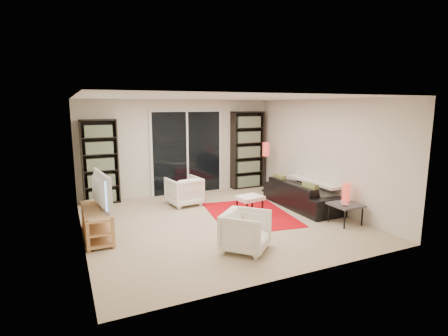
{
  "coord_description": "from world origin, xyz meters",
  "views": [
    {
      "loc": [
        -2.69,
        -6.05,
        2.25
      ],
      "look_at": [
        0.25,
        0.3,
        1.0
      ],
      "focal_mm": 28.0,
      "sensor_mm": 36.0,
      "label": 1
    }
  ],
  "objects": [
    {
      "name": "wall_back",
      "position": [
        0.0,
        2.5,
        1.2
      ],
      "size": [
        5.0,
        0.02,
        2.4
      ],
      "primitive_type": "cube",
      "color": "beige",
      "rests_on": "ground"
    },
    {
      "name": "sofa",
      "position": [
        2.09,
        0.12,
        0.3
      ],
      "size": [
        0.82,
        2.04,
        0.59
      ],
      "primitive_type": "imported",
      "rotation": [
        0.0,
        0.0,
        1.56
      ],
      "color": "black",
      "rests_on": "floor"
    },
    {
      "name": "floor",
      "position": [
        0.0,
        0.0,
        0.0
      ],
      "size": [
        5.0,
        5.0,
        0.0
      ],
      "primitive_type": "plane",
      "color": "#BFAF88",
      "rests_on": "ground"
    },
    {
      "name": "table_lamp",
      "position": [
        2.28,
        -1.03,
        0.58
      ],
      "size": [
        0.16,
        0.16,
        0.35
      ],
      "primitive_type": "cylinder",
      "color": "red",
      "rests_on": "side_table"
    },
    {
      "name": "wall_front",
      "position": [
        0.0,
        -2.5,
        1.2
      ],
      "size": [
        5.0,
        0.02,
        2.4
      ],
      "primitive_type": "cube",
      "color": "beige",
      "rests_on": "ground"
    },
    {
      "name": "floor_lamp",
      "position": [
        2.13,
        1.73,
        0.99
      ],
      "size": [
        0.2,
        0.2,
        1.3
      ],
      "color": "black",
      "rests_on": "floor"
    },
    {
      "name": "bookshelf_left",
      "position": [
        -1.95,
        2.33,
        0.98
      ],
      "size": [
        0.8,
        0.3,
        1.95
      ],
      "color": "black",
      "rests_on": "ground"
    },
    {
      "name": "ceiling",
      "position": [
        0.0,
        0.0,
        2.4
      ],
      "size": [
        5.0,
        5.0,
        0.02
      ],
      "primitive_type": "cube",
      "color": "white",
      "rests_on": "wall_back"
    },
    {
      "name": "tv_stand",
      "position": [
        -2.26,
        0.13,
        0.26
      ],
      "size": [
        0.43,
        1.36,
        0.5
      ],
      "color": "tan",
      "rests_on": "floor"
    },
    {
      "name": "ottoman",
      "position": [
        0.75,
        0.11,
        0.34
      ],
      "size": [
        0.58,
        0.5,
        0.4
      ],
      "color": "white",
      "rests_on": "floor"
    },
    {
      "name": "side_table",
      "position": [
        2.14,
        -1.17,
        0.36
      ],
      "size": [
        0.54,
        0.54,
        0.4
      ],
      "color": "#404045",
      "rests_on": "floor"
    },
    {
      "name": "wall_right",
      "position": [
        2.5,
        0.0,
        1.2
      ],
      "size": [
        0.02,
        5.0,
        2.4
      ],
      "primitive_type": "cube",
      "color": "beige",
      "rests_on": "ground"
    },
    {
      "name": "wall_left",
      "position": [
        -2.5,
        0.0,
        1.2
      ],
      "size": [
        0.02,
        5.0,
        2.4
      ],
      "primitive_type": "cube",
      "color": "beige",
      "rests_on": "ground"
    },
    {
      "name": "armchair_back",
      "position": [
        -0.25,
        1.39,
        0.32
      ],
      "size": [
        0.78,
        0.8,
        0.65
      ],
      "primitive_type": "imported",
      "rotation": [
        0.0,
        0.0,
        3.27
      ],
      "color": "white",
      "rests_on": "floor"
    },
    {
      "name": "armchair_front",
      "position": [
        -0.2,
        -1.47,
        0.32
      ],
      "size": [
        0.96,
        0.97,
        0.63
      ],
      "primitive_type": "imported",
      "rotation": [
        0.0,
        0.0,
        0.76
      ],
      "color": "white",
      "rests_on": "floor"
    },
    {
      "name": "rug",
      "position": [
        0.76,
        0.11,
        0.01
      ],
      "size": [
        1.87,
        2.34,
        0.01
      ],
      "primitive_type": "cube",
      "rotation": [
        0.0,
        0.0,
        -0.15
      ],
      "color": "red",
      "rests_on": "floor"
    },
    {
      "name": "tv",
      "position": [
        -2.24,
        0.13,
        0.81
      ],
      "size": [
        0.27,
        1.1,
        0.63
      ],
      "primitive_type": "imported",
      "rotation": [
        0.0,
        0.0,
        1.69
      ],
      "color": "black",
      "rests_on": "tv_stand"
    },
    {
      "name": "laptop",
      "position": [
        2.13,
        -1.21,
        0.41
      ],
      "size": [
        0.36,
        0.38,
        0.03
      ],
      "primitive_type": "imported",
      "rotation": [
        0.0,
        0.0,
        0.92
      ],
      "color": "silver",
      "rests_on": "side_table"
    },
    {
      "name": "sliding_door",
      "position": [
        0.2,
        2.46,
        1.05
      ],
      "size": [
        1.92,
        0.08,
        2.16
      ],
      "color": "white",
      "rests_on": "ground"
    },
    {
      "name": "bookshelf_right",
      "position": [
        1.9,
        2.33,
        1.05
      ],
      "size": [
        0.9,
        0.3,
        2.1
      ],
      "color": "black",
      "rests_on": "ground"
    }
  ]
}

